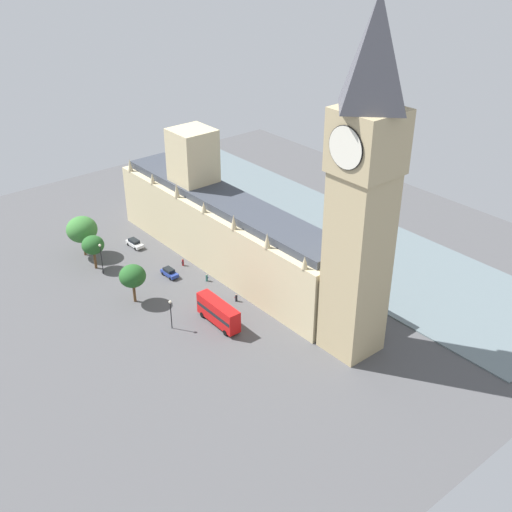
{
  "coord_description": "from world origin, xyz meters",
  "views": [
    {
      "loc": [
        69.88,
        96.33,
        68.27
      ],
      "look_at": [
        1.0,
        13.11,
        8.36
      ],
      "focal_mm": 44.49,
      "sensor_mm": 36.0,
      "label": 1
    }
  ],
  "objects_px": {
    "parliament_building": "(223,226)",
    "plane_tree_trailing": "(93,245)",
    "car_white_midblock": "(135,243)",
    "plane_tree_leading": "(82,230)",
    "pedestrian_opposite_hall": "(207,278)",
    "pedestrian_corner": "(183,262)",
    "plane_tree_far_end": "(133,276)",
    "double_decker_bus_under_trees": "(218,312)",
    "clock_tower": "(364,184)",
    "street_lamp_slot_10": "(101,253)",
    "pedestrian_kerbside": "(236,298)",
    "car_blue_near_tower": "(169,272)",
    "street_lamp_by_river_gate": "(171,309)"
  },
  "relations": [
    {
      "from": "pedestrian_opposite_hall",
      "to": "pedestrian_corner",
      "type": "relative_size",
      "value": 1.02
    },
    {
      "from": "double_decker_bus_under_trees",
      "to": "plane_tree_far_end",
      "type": "height_order",
      "value": "plane_tree_far_end"
    },
    {
      "from": "double_decker_bus_under_trees",
      "to": "plane_tree_leading",
      "type": "height_order",
      "value": "plane_tree_leading"
    },
    {
      "from": "car_blue_near_tower",
      "to": "plane_tree_far_end",
      "type": "relative_size",
      "value": 0.54
    },
    {
      "from": "plane_tree_far_end",
      "to": "plane_tree_leading",
      "type": "relative_size",
      "value": 0.87
    },
    {
      "from": "double_decker_bus_under_trees",
      "to": "street_lamp_slot_10",
      "type": "distance_m",
      "value": 31.46
    },
    {
      "from": "plane_tree_leading",
      "to": "street_lamp_by_river_gate",
      "type": "xyz_separation_m",
      "value": [
        0.48,
        35.97,
        -2.06
      ]
    },
    {
      "from": "car_white_midblock",
      "to": "plane_tree_leading",
      "type": "distance_m",
      "value": 12.31
    },
    {
      "from": "car_blue_near_tower",
      "to": "pedestrian_kerbside",
      "type": "height_order",
      "value": "car_blue_near_tower"
    },
    {
      "from": "double_decker_bus_under_trees",
      "to": "pedestrian_opposite_hall",
      "type": "bearing_deg",
      "value": 63.29
    },
    {
      "from": "pedestrian_kerbside",
      "to": "plane_tree_far_end",
      "type": "distance_m",
      "value": 20.54
    },
    {
      "from": "parliament_building",
      "to": "plane_tree_far_end",
      "type": "xyz_separation_m",
      "value": [
        23.41,
        2.05,
        -2.66
      ]
    },
    {
      "from": "parliament_building",
      "to": "plane_tree_leading",
      "type": "height_order",
      "value": "parliament_building"
    },
    {
      "from": "pedestrian_corner",
      "to": "street_lamp_slot_10",
      "type": "xyz_separation_m",
      "value": [
        14.9,
        -7.9,
        4.1
      ]
    },
    {
      "from": "parliament_building",
      "to": "street_lamp_slot_10",
      "type": "height_order",
      "value": "parliament_building"
    },
    {
      "from": "car_white_midblock",
      "to": "plane_tree_leading",
      "type": "bearing_deg",
      "value": -22.09
    },
    {
      "from": "parliament_building",
      "to": "pedestrian_kerbside",
      "type": "bearing_deg",
      "value": 61.33
    },
    {
      "from": "clock_tower",
      "to": "street_lamp_by_river_gate",
      "type": "xyz_separation_m",
      "value": [
        21.12,
        -24.67,
        -26.71
      ]
    },
    {
      "from": "pedestrian_corner",
      "to": "plane_tree_far_end",
      "type": "xyz_separation_m",
      "value": [
        15.18,
        5.79,
        4.99
      ]
    },
    {
      "from": "double_decker_bus_under_trees",
      "to": "plane_tree_far_end",
      "type": "distance_m",
      "value": 18.8
    },
    {
      "from": "pedestrian_opposite_hall",
      "to": "plane_tree_far_end",
      "type": "bearing_deg",
      "value": -94.05
    },
    {
      "from": "pedestrian_opposite_hall",
      "to": "plane_tree_far_end",
      "type": "distance_m",
      "value": 16.39
    },
    {
      "from": "car_blue_near_tower",
      "to": "pedestrian_kerbside",
      "type": "xyz_separation_m",
      "value": [
        -4.86,
        16.53,
        -0.15
      ]
    },
    {
      "from": "car_blue_near_tower",
      "to": "plane_tree_far_end",
      "type": "height_order",
      "value": "plane_tree_far_end"
    },
    {
      "from": "pedestrian_opposite_hall",
      "to": "plane_tree_far_end",
      "type": "relative_size",
      "value": 0.21
    },
    {
      "from": "pedestrian_kerbside",
      "to": "plane_tree_far_end",
      "type": "bearing_deg",
      "value": 126.7
    },
    {
      "from": "double_decker_bus_under_trees",
      "to": "street_lamp_slot_10",
      "type": "relative_size",
      "value": 1.5
    },
    {
      "from": "double_decker_bus_under_trees",
      "to": "plane_tree_trailing",
      "type": "bearing_deg",
      "value": 104.2
    },
    {
      "from": "parliament_building",
      "to": "clock_tower",
      "type": "relative_size",
      "value": 1.1
    },
    {
      "from": "plane_tree_far_end",
      "to": "parliament_building",
      "type": "bearing_deg",
      "value": -174.99
    },
    {
      "from": "plane_tree_trailing",
      "to": "plane_tree_leading",
      "type": "relative_size",
      "value": 0.83
    },
    {
      "from": "parliament_building",
      "to": "car_blue_near_tower",
      "type": "relative_size",
      "value": 15.1
    },
    {
      "from": "clock_tower",
      "to": "car_white_midblock",
      "type": "height_order",
      "value": "clock_tower"
    },
    {
      "from": "clock_tower",
      "to": "plane_tree_leading",
      "type": "distance_m",
      "value": 68.63
    },
    {
      "from": "clock_tower",
      "to": "street_lamp_slot_10",
      "type": "distance_m",
      "value": 60.89
    },
    {
      "from": "double_decker_bus_under_trees",
      "to": "street_lamp_by_river_gate",
      "type": "relative_size",
      "value": 1.75
    },
    {
      "from": "clock_tower",
      "to": "pedestrian_opposite_hall",
      "type": "bearing_deg",
      "value": -79.47
    },
    {
      "from": "plane_tree_leading",
      "to": "pedestrian_opposite_hall",
      "type": "bearing_deg",
      "value": 118.39
    },
    {
      "from": "parliament_building",
      "to": "plane_tree_trailing",
      "type": "bearing_deg",
      "value": -32.38
    },
    {
      "from": "car_white_midblock",
      "to": "street_lamp_by_river_gate",
      "type": "xyz_separation_m",
      "value": [
        10.93,
        32.33,
        3.34
      ]
    },
    {
      "from": "plane_tree_trailing",
      "to": "plane_tree_leading",
      "type": "xyz_separation_m",
      "value": [
        -0.94,
        -6.87,
        0.74
      ]
    },
    {
      "from": "car_white_midblock",
      "to": "pedestrian_opposite_hall",
      "type": "height_order",
      "value": "car_white_midblock"
    },
    {
      "from": "car_white_midblock",
      "to": "plane_tree_far_end",
      "type": "relative_size",
      "value": 0.61
    },
    {
      "from": "plane_tree_far_end",
      "to": "plane_tree_leading",
      "type": "height_order",
      "value": "plane_tree_leading"
    },
    {
      "from": "car_white_midblock",
      "to": "pedestrian_opposite_hall",
      "type": "distance_m",
      "value": 23.1
    },
    {
      "from": "pedestrian_corner",
      "to": "plane_tree_far_end",
      "type": "bearing_deg",
      "value": 86.33
    },
    {
      "from": "double_decker_bus_under_trees",
      "to": "street_lamp_slot_10",
      "type": "height_order",
      "value": "street_lamp_slot_10"
    },
    {
      "from": "parliament_building",
      "to": "pedestrian_opposite_hall",
      "type": "height_order",
      "value": "parliament_building"
    },
    {
      "from": "double_decker_bus_under_trees",
      "to": "plane_tree_leading",
      "type": "xyz_separation_m",
      "value": [
        6.96,
        -40.37,
        3.66
      ]
    },
    {
      "from": "pedestrian_opposite_hall",
      "to": "plane_tree_trailing",
      "type": "distance_m",
      "value": 25.23
    }
  ]
}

